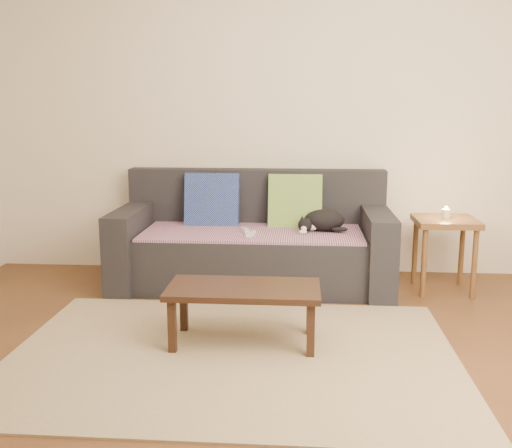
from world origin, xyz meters
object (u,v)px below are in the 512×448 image
at_px(side_table, 445,231).
at_px(coffee_table, 244,294).
at_px(cat, 323,221).
at_px(wii_remote_a, 245,231).
at_px(sofa, 253,245).
at_px(wii_remote_b, 251,234).

relative_size(side_table, coffee_table, 0.63).
relative_size(cat, wii_remote_a, 2.54).
height_order(sofa, side_table, sofa).
bearing_deg(sofa, wii_remote_b, -89.42).
bearing_deg(wii_remote_b, sofa, 10.76).
height_order(sofa, wii_remote_a, sofa).
bearing_deg(coffee_table, sofa, 92.12).
distance_m(wii_remote_a, side_table, 1.49).
bearing_deg(wii_remote_b, side_table, -72.68).
bearing_deg(wii_remote_a, side_table, -105.61).
bearing_deg(wii_remote_a, coffee_table, 166.89).
relative_size(sofa, coffee_table, 2.38).
relative_size(wii_remote_b, coffee_table, 0.17).
relative_size(sofa, wii_remote_a, 14.00).
bearing_deg(side_table, coffee_table, -140.43).
xyz_separation_m(cat, wii_remote_b, (-0.53, -0.23, -0.06)).
height_order(cat, wii_remote_a, cat).
bearing_deg(coffee_table, wii_remote_b, 92.55).
distance_m(cat, wii_remote_b, 0.58).
xyz_separation_m(wii_remote_a, coffee_table, (0.09, -1.09, -0.15)).
bearing_deg(wii_remote_a, sofa, -35.24).
height_order(cat, side_table, cat).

